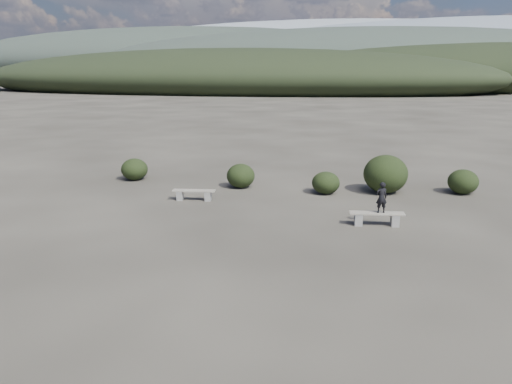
# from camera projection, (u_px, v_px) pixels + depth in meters

# --- Properties ---
(ground) EXTENTS (1200.00, 1200.00, 0.00)m
(ground) POSITION_uv_depth(u_px,v_px,m) (211.00, 264.00, 13.01)
(ground) COLOR #2C2922
(ground) RESTS_ON ground
(bench_left) EXTENTS (1.66, 0.57, 0.41)m
(bench_left) POSITION_uv_depth(u_px,v_px,m) (194.00, 194.00, 19.13)
(bench_left) COLOR slate
(bench_left) RESTS_ON ground
(bench_right) EXTENTS (1.78, 0.60, 0.44)m
(bench_right) POSITION_uv_depth(u_px,v_px,m) (377.00, 218.00, 16.09)
(bench_right) COLOR slate
(bench_right) RESTS_ON ground
(seated_person) EXTENTS (0.43, 0.35, 1.01)m
(seated_person) POSITION_uv_depth(u_px,v_px,m) (381.00, 197.00, 15.92)
(seated_person) COLOR black
(seated_person) RESTS_ON bench_right
(shrub_a) EXTENTS (1.19, 1.19, 0.98)m
(shrub_a) POSITION_uv_depth(u_px,v_px,m) (134.00, 169.00, 22.57)
(shrub_a) COLOR black
(shrub_a) RESTS_ON ground
(shrub_b) EXTENTS (1.19, 1.19, 1.02)m
(shrub_b) POSITION_uv_depth(u_px,v_px,m) (241.00, 176.00, 21.11)
(shrub_b) COLOR black
(shrub_b) RESTS_ON ground
(shrub_c) EXTENTS (1.12, 1.12, 0.90)m
(shrub_c) POSITION_uv_depth(u_px,v_px,m) (326.00, 183.00, 20.11)
(shrub_c) COLOR black
(shrub_c) RESTS_ON ground
(shrub_d) EXTENTS (1.77, 1.77, 1.55)m
(shrub_d) POSITION_uv_depth(u_px,v_px,m) (386.00, 174.00, 20.19)
(shrub_d) COLOR black
(shrub_d) RESTS_ON ground
(shrub_e) EXTENTS (1.20, 1.20, 1.00)m
(shrub_e) POSITION_uv_depth(u_px,v_px,m) (463.00, 182.00, 20.08)
(shrub_e) COLOR black
(shrub_e) RESTS_ON ground
(mountain_ridges) EXTENTS (500.00, 400.00, 56.00)m
(mountain_ridges) POSITION_uv_depth(u_px,v_px,m) (353.00, 58.00, 332.94)
(mountain_ridges) COLOR black
(mountain_ridges) RESTS_ON ground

